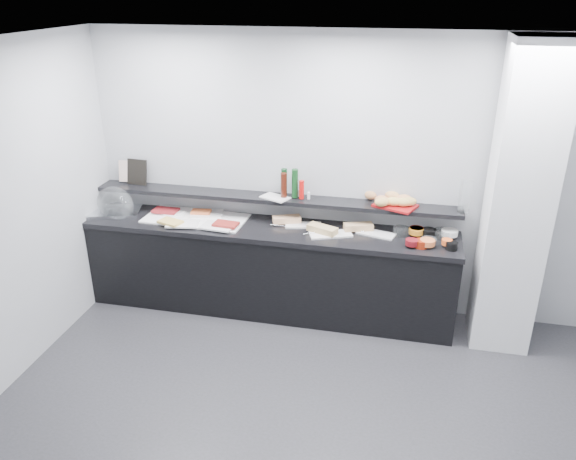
% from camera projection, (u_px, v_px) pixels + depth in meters
% --- Properties ---
extents(ground, '(5.00, 5.00, 0.00)m').
position_uv_depth(ground, '(305.00, 438.00, 4.10)').
color(ground, '#2D2D30').
rests_on(ground, ground).
extents(back_wall, '(5.00, 0.02, 2.70)m').
position_uv_depth(back_wall, '(346.00, 178.00, 5.34)').
color(back_wall, '#A7AAAE').
rests_on(back_wall, ground).
extents(ceiling, '(5.00, 5.00, 0.00)m').
position_uv_depth(ceiling, '(312.00, 54.00, 3.01)').
color(ceiling, white).
rests_on(ceiling, back_wall).
extents(column, '(0.50, 0.50, 2.70)m').
position_uv_depth(column, '(518.00, 203.00, 4.74)').
color(column, silver).
rests_on(column, ground).
extents(buffet_cabinet, '(3.60, 0.60, 0.85)m').
position_uv_depth(buffet_cabinet, '(269.00, 271.00, 5.59)').
color(buffet_cabinet, black).
rests_on(buffet_cabinet, ground).
extents(counter_top, '(3.62, 0.62, 0.05)m').
position_uv_depth(counter_top, '(268.00, 229.00, 5.41)').
color(counter_top, black).
rests_on(counter_top, buffet_cabinet).
extents(wall_shelf, '(3.60, 0.25, 0.04)m').
position_uv_depth(wall_shelf, '(272.00, 198.00, 5.46)').
color(wall_shelf, black).
rests_on(wall_shelf, back_wall).
extents(cloche_base, '(0.57, 0.46, 0.04)m').
position_uv_depth(cloche_base, '(115.00, 212.00, 5.70)').
color(cloche_base, silver).
rests_on(cloche_base, counter_top).
extents(cloche_dome, '(0.53, 0.45, 0.34)m').
position_uv_depth(cloche_dome, '(115.00, 204.00, 5.62)').
color(cloche_dome, white).
rests_on(cloche_dome, cloche_base).
extents(linen_runner, '(1.03, 0.52, 0.01)m').
position_uv_depth(linen_runner, '(196.00, 218.00, 5.58)').
color(linen_runner, white).
rests_on(linen_runner, counter_top).
extents(platter_meat_a, '(0.33, 0.28, 0.01)m').
position_uv_depth(platter_meat_a, '(169.00, 212.00, 5.70)').
color(platter_meat_a, white).
rests_on(platter_meat_a, linen_runner).
extents(food_meat_a, '(0.25, 0.16, 0.02)m').
position_uv_depth(food_meat_a, '(166.00, 210.00, 5.68)').
color(food_meat_a, maroon).
rests_on(food_meat_a, platter_meat_a).
extents(platter_salmon, '(0.36, 0.28, 0.01)m').
position_uv_depth(platter_salmon, '(206.00, 213.00, 5.65)').
color(platter_salmon, white).
rests_on(platter_salmon, linen_runner).
extents(food_salmon, '(0.21, 0.15, 0.02)m').
position_uv_depth(food_salmon, '(201.00, 212.00, 5.65)').
color(food_salmon, orange).
rests_on(food_salmon, platter_salmon).
extents(platter_cheese, '(0.33, 0.24, 0.01)m').
position_uv_depth(platter_cheese, '(183.00, 224.00, 5.41)').
color(platter_cheese, white).
rests_on(platter_cheese, linen_runner).
extents(food_cheese, '(0.26, 0.21, 0.02)m').
position_uv_depth(food_cheese, '(170.00, 222.00, 5.41)').
color(food_cheese, '#E0B857').
rests_on(food_cheese, platter_cheese).
extents(platter_meat_b, '(0.33, 0.24, 0.01)m').
position_uv_depth(platter_meat_b, '(218.00, 226.00, 5.35)').
color(platter_meat_b, white).
rests_on(platter_meat_b, linen_runner).
extents(food_meat_b, '(0.25, 0.17, 0.02)m').
position_uv_depth(food_meat_b, '(226.00, 224.00, 5.36)').
color(food_meat_b, maroon).
rests_on(food_meat_b, platter_meat_b).
extents(sandwich_plate_left, '(0.37, 0.22, 0.01)m').
position_uv_depth(sandwich_plate_left, '(303.00, 225.00, 5.42)').
color(sandwich_plate_left, white).
rests_on(sandwich_plate_left, counter_top).
extents(sandwich_food_left, '(0.29, 0.20, 0.06)m').
position_uv_depth(sandwich_food_left, '(287.00, 219.00, 5.46)').
color(sandwich_food_left, '#E9AC7A').
rests_on(sandwich_food_left, sandwich_plate_left).
extents(tongs_left, '(0.16, 0.02, 0.01)m').
position_uv_depth(tongs_left, '(278.00, 226.00, 5.38)').
color(tongs_left, silver).
rests_on(tongs_left, sandwich_plate_left).
extents(sandwich_plate_mid, '(0.43, 0.30, 0.01)m').
position_uv_depth(sandwich_plate_mid, '(331.00, 234.00, 5.22)').
color(sandwich_plate_mid, silver).
rests_on(sandwich_plate_mid, counter_top).
extents(sandwich_food_mid, '(0.31, 0.21, 0.06)m').
position_uv_depth(sandwich_food_mid, '(322.00, 229.00, 5.24)').
color(sandwich_food_mid, tan).
rests_on(sandwich_food_mid, sandwich_plate_mid).
extents(tongs_mid, '(0.13, 0.10, 0.01)m').
position_uv_depth(tongs_mid, '(311.00, 233.00, 5.22)').
color(tongs_mid, '#BABDC2').
rests_on(tongs_mid, sandwich_plate_mid).
extents(sandwich_plate_right, '(0.38, 0.24, 0.01)m').
position_uv_depth(sandwich_plate_right, '(376.00, 234.00, 5.23)').
color(sandwich_plate_right, silver).
rests_on(sandwich_plate_right, counter_top).
extents(sandwich_food_right, '(0.29, 0.19, 0.06)m').
position_uv_depth(sandwich_food_right, '(358.00, 227.00, 5.29)').
color(sandwich_food_right, tan).
rests_on(sandwich_food_right, sandwich_plate_right).
extents(tongs_right, '(0.16, 0.01, 0.01)m').
position_uv_depth(tongs_right, '(356.00, 231.00, 5.26)').
color(tongs_right, '#ABADB2').
rests_on(tongs_right, sandwich_plate_right).
extents(bowl_glass_fruit, '(0.15, 0.15, 0.07)m').
position_uv_depth(bowl_glass_fruit, '(402.00, 231.00, 5.22)').
color(bowl_glass_fruit, white).
rests_on(bowl_glass_fruit, counter_top).
extents(fill_glass_fruit, '(0.17, 0.17, 0.05)m').
position_uv_depth(fill_glass_fruit, '(416.00, 231.00, 5.19)').
color(fill_glass_fruit, orange).
rests_on(fill_glass_fruit, bowl_glass_fruit).
extents(bowl_black_jam, '(0.18, 0.18, 0.07)m').
position_uv_depth(bowl_black_jam, '(429.00, 233.00, 5.18)').
color(bowl_black_jam, black).
rests_on(bowl_black_jam, counter_top).
extents(fill_black_jam, '(0.14, 0.14, 0.05)m').
position_uv_depth(fill_black_jam, '(416.00, 230.00, 5.21)').
color(fill_black_jam, '#5A130C').
rests_on(fill_black_jam, bowl_black_jam).
extents(bowl_glass_cream, '(0.18, 0.18, 0.07)m').
position_uv_depth(bowl_glass_cream, '(442.00, 234.00, 5.17)').
color(bowl_glass_cream, white).
rests_on(bowl_glass_cream, counter_top).
extents(fill_glass_cream, '(0.17, 0.17, 0.05)m').
position_uv_depth(fill_glass_cream, '(449.00, 233.00, 5.16)').
color(fill_glass_cream, white).
rests_on(fill_glass_cream, bowl_glass_cream).
extents(bowl_red_jam, '(0.15, 0.15, 0.07)m').
position_uv_depth(bowl_red_jam, '(421.00, 244.00, 4.97)').
color(bowl_red_jam, maroon).
rests_on(bowl_red_jam, counter_top).
extents(fill_red_jam, '(0.13, 0.13, 0.05)m').
position_uv_depth(fill_red_jam, '(412.00, 242.00, 4.97)').
color(fill_red_jam, '#620E13').
rests_on(fill_red_jam, bowl_red_jam).
extents(bowl_glass_salmon, '(0.14, 0.14, 0.07)m').
position_uv_depth(bowl_glass_salmon, '(428.00, 242.00, 5.00)').
color(bowl_glass_salmon, silver).
rests_on(bowl_glass_salmon, counter_top).
extents(fill_glass_salmon, '(0.14, 0.14, 0.05)m').
position_uv_depth(fill_glass_salmon, '(427.00, 242.00, 4.97)').
color(fill_glass_salmon, orange).
rests_on(fill_glass_salmon, bowl_glass_salmon).
extents(bowl_black_fruit, '(0.14, 0.14, 0.07)m').
position_uv_depth(bowl_black_fruit, '(452.00, 246.00, 4.93)').
color(bowl_black_fruit, black).
rests_on(bowl_black_fruit, counter_top).
extents(fill_black_fruit, '(0.11, 0.11, 0.05)m').
position_uv_depth(fill_black_fruit, '(447.00, 242.00, 4.97)').
color(fill_black_fruit, orange).
rests_on(fill_black_fruit, bowl_black_fruit).
extents(framed_print, '(0.22, 0.09, 0.26)m').
position_uv_depth(framed_print, '(137.00, 172.00, 5.73)').
color(framed_print, black).
rests_on(framed_print, wall_shelf).
extents(print_art, '(0.21, 0.07, 0.22)m').
position_uv_depth(print_art, '(128.00, 171.00, 5.76)').
color(print_art, '#C79F90').
rests_on(print_art, framed_print).
extents(condiment_tray, '(0.31, 0.26, 0.01)m').
position_uv_depth(condiment_tray, '(275.00, 198.00, 5.41)').
color(condiment_tray, silver).
rests_on(condiment_tray, wall_shelf).
extents(bottle_green_a, '(0.06, 0.06, 0.26)m').
position_uv_depth(bottle_green_a, '(284.00, 182.00, 5.42)').
color(bottle_green_a, '#0D3317').
rests_on(bottle_green_a, condiment_tray).
extents(bottle_brown, '(0.06, 0.06, 0.24)m').
position_uv_depth(bottle_brown, '(284.00, 185.00, 5.35)').
color(bottle_brown, '#3D140B').
rests_on(bottle_brown, condiment_tray).
extents(bottle_green_b, '(0.06, 0.06, 0.28)m').
position_uv_depth(bottle_green_b, '(295.00, 183.00, 5.34)').
color(bottle_green_b, '#0F3816').
rests_on(bottle_green_b, condiment_tray).
extents(bottle_hot, '(0.06, 0.06, 0.18)m').
position_uv_depth(bottle_hot, '(302.00, 190.00, 5.33)').
color(bottle_hot, red).
rests_on(bottle_hot, condiment_tray).
extents(shaker_salt, '(0.04, 0.04, 0.07)m').
position_uv_depth(shaker_salt, '(309.00, 196.00, 5.34)').
color(shaker_salt, silver).
rests_on(shaker_salt, condiment_tray).
extents(shaker_pepper, '(0.04, 0.04, 0.07)m').
position_uv_depth(shaker_pepper, '(299.00, 193.00, 5.41)').
color(shaker_pepper, white).
rests_on(shaker_pepper, condiment_tray).
extents(bread_tray, '(0.44, 0.38, 0.02)m').
position_uv_depth(bread_tray, '(395.00, 206.00, 5.20)').
color(bread_tray, maroon).
rests_on(bread_tray, wall_shelf).
extents(bread_roll_nw, '(0.14, 0.12, 0.08)m').
position_uv_depth(bread_roll_nw, '(371.00, 195.00, 5.31)').
color(bread_roll_nw, '#AB7141').
rests_on(bread_roll_nw, bread_tray).
extents(bread_roll_n, '(0.17, 0.14, 0.08)m').
position_uv_depth(bread_roll_n, '(393.00, 196.00, 5.30)').
color(bread_roll_n, tan).
rests_on(bread_roll_n, bread_tray).
extents(bread_roll_ne, '(0.17, 0.13, 0.08)m').
position_uv_depth(bread_roll_ne, '(404.00, 199.00, 5.22)').
color(bread_roll_ne, '#CB824D').
rests_on(bread_roll_ne, bread_tray).
extents(bread_roll_sw, '(0.17, 0.14, 0.08)m').
position_uv_depth(bread_roll_sw, '(382.00, 202.00, 5.14)').
color(bread_roll_sw, '#BC8E47').
rests_on(bread_roll_sw, bread_tray).
extents(bread_roll_s, '(0.15, 0.10, 0.08)m').
position_uv_depth(bread_roll_s, '(393.00, 201.00, 5.15)').
color(bread_roll_s, gold).
rests_on(bread_roll_s, bread_tray).
extents(bread_roll_se, '(0.17, 0.12, 0.08)m').
position_uv_depth(bread_roll_se, '(403.00, 202.00, 5.14)').
color(bread_roll_se, tan).
rests_on(bread_roll_se, bread_tray).
extents(bread_roll_midw, '(0.14, 0.10, 0.08)m').
position_uv_depth(bread_roll_midw, '(382.00, 200.00, 5.19)').
color(bread_roll_midw, '#BB7747').
rests_on(bread_roll_midw, bread_tray).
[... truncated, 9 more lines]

